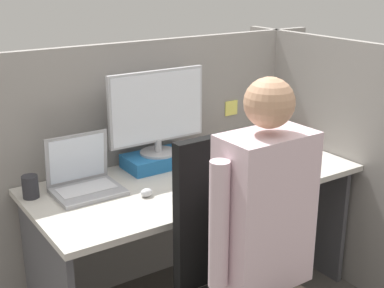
{
  "coord_description": "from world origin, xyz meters",
  "views": [
    {
      "loc": [
        -1.39,
        -1.69,
        1.73
      ],
      "look_at": [
        -0.14,
        0.18,
        0.98
      ],
      "focal_mm": 50.0,
      "sensor_mm": 36.0,
      "label": 1
    }
  ],
  "objects_px": {
    "office_chair": "(242,275)",
    "person": "(274,242)",
    "stapler": "(293,140)",
    "paper_box": "(158,160)",
    "laptop": "(85,181)",
    "monitor": "(157,111)",
    "carrot_toy": "(265,171)",
    "pen_cup": "(30,187)",
    "coffee_mug": "(216,148)"
  },
  "relations": [
    {
      "from": "paper_box",
      "to": "laptop",
      "type": "height_order",
      "value": "laptop"
    },
    {
      "from": "stapler",
      "to": "carrot_toy",
      "type": "bearing_deg",
      "value": -149.31
    },
    {
      "from": "carrot_toy",
      "to": "coffee_mug",
      "type": "xyz_separation_m",
      "value": [
        -0.03,
        0.37,
        0.02
      ]
    },
    {
      "from": "laptop",
      "to": "coffee_mug",
      "type": "bearing_deg",
      "value": 4.79
    },
    {
      "from": "laptop",
      "to": "carrot_toy",
      "type": "height_order",
      "value": "laptop"
    },
    {
      "from": "laptop",
      "to": "stapler",
      "type": "height_order",
      "value": "laptop"
    },
    {
      "from": "monitor",
      "to": "coffee_mug",
      "type": "xyz_separation_m",
      "value": [
        0.36,
        -0.03,
        -0.26
      ]
    },
    {
      "from": "stapler",
      "to": "person",
      "type": "distance_m",
      "value": 1.33
    },
    {
      "from": "person",
      "to": "office_chair",
      "type": "bearing_deg",
      "value": 89.19
    },
    {
      "from": "stapler",
      "to": "carrot_toy",
      "type": "distance_m",
      "value": 0.52
    },
    {
      "from": "laptop",
      "to": "carrot_toy",
      "type": "xyz_separation_m",
      "value": [
        0.85,
        -0.3,
        -0.03
      ]
    },
    {
      "from": "paper_box",
      "to": "office_chair",
      "type": "distance_m",
      "value": 0.9
    },
    {
      "from": "office_chair",
      "to": "monitor",
      "type": "bearing_deg",
      "value": 81.79
    },
    {
      "from": "stapler",
      "to": "office_chair",
      "type": "xyz_separation_m",
      "value": [
        -0.97,
        -0.74,
        -0.18
      ]
    },
    {
      "from": "laptop",
      "to": "person",
      "type": "relative_size",
      "value": 0.22
    },
    {
      "from": "person",
      "to": "pen_cup",
      "type": "height_order",
      "value": "person"
    },
    {
      "from": "paper_box",
      "to": "monitor",
      "type": "xyz_separation_m",
      "value": [
        0.0,
        0.0,
        0.27
      ]
    },
    {
      "from": "monitor",
      "to": "person",
      "type": "relative_size",
      "value": 0.39
    },
    {
      "from": "carrot_toy",
      "to": "stapler",
      "type": "bearing_deg",
      "value": 30.69
    },
    {
      "from": "coffee_mug",
      "to": "laptop",
      "type": "bearing_deg",
      "value": -175.21
    },
    {
      "from": "office_chair",
      "to": "coffee_mug",
      "type": "distance_m",
      "value": 0.99
    },
    {
      "from": "carrot_toy",
      "to": "coffee_mug",
      "type": "bearing_deg",
      "value": 95.35
    },
    {
      "from": "laptop",
      "to": "coffee_mug",
      "type": "relative_size",
      "value": 3.49
    },
    {
      "from": "laptop",
      "to": "stapler",
      "type": "bearing_deg",
      "value": -1.64
    },
    {
      "from": "pen_cup",
      "to": "carrot_toy",
      "type": "bearing_deg",
      "value": -19.04
    },
    {
      "from": "monitor",
      "to": "stapler",
      "type": "distance_m",
      "value": 0.9
    },
    {
      "from": "carrot_toy",
      "to": "pen_cup",
      "type": "bearing_deg",
      "value": 160.96
    },
    {
      "from": "monitor",
      "to": "stapler",
      "type": "xyz_separation_m",
      "value": [
        0.84,
        -0.13,
        -0.28
      ]
    },
    {
      "from": "carrot_toy",
      "to": "office_chair",
      "type": "distance_m",
      "value": 0.72
    },
    {
      "from": "stapler",
      "to": "coffee_mug",
      "type": "bearing_deg",
      "value": 167.77
    },
    {
      "from": "stapler",
      "to": "carrot_toy",
      "type": "relative_size",
      "value": 0.92
    },
    {
      "from": "office_chair",
      "to": "person",
      "type": "distance_m",
      "value": 0.28
    },
    {
      "from": "carrot_toy",
      "to": "pen_cup",
      "type": "xyz_separation_m",
      "value": [
        -1.08,
        0.37,
        0.03
      ]
    },
    {
      "from": "monitor",
      "to": "office_chair",
      "type": "relative_size",
      "value": 0.49
    },
    {
      "from": "paper_box",
      "to": "person",
      "type": "height_order",
      "value": "person"
    },
    {
      "from": "stapler",
      "to": "person",
      "type": "bearing_deg",
      "value": -136.92
    },
    {
      "from": "coffee_mug",
      "to": "person",
      "type": "bearing_deg",
      "value": -115.63
    },
    {
      "from": "carrot_toy",
      "to": "pen_cup",
      "type": "height_order",
      "value": "pen_cup"
    },
    {
      "from": "monitor",
      "to": "office_chair",
      "type": "distance_m",
      "value": 0.99
    },
    {
      "from": "stapler",
      "to": "person",
      "type": "height_order",
      "value": "person"
    },
    {
      "from": "coffee_mug",
      "to": "pen_cup",
      "type": "xyz_separation_m",
      "value": [
        -1.04,
        0.0,
        0.01
      ]
    },
    {
      "from": "stapler",
      "to": "person",
      "type": "relative_size",
      "value": 0.1
    },
    {
      "from": "laptop",
      "to": "person",
      "type": "bearing_deg",
      "value": -71.03
    },
    {
      "from": "office_chair",
      "to": "person",
      "type": "relative_size",
      "value": 0.81
    },
    {
      "from": "office_chair",
      "to": "paper_box",
      "type": "bearing_deg",
      "value": 81.76
    },
    {
      "from": "stapler",
      "to": "office_chair",
      "type": "distance_m",
      "value": 1.23
    },
    {
      "from": "carrot_toy",
      "to": "pen_cup",
      "type": "distance_m",
      "value": 1.14
    },
    {
      "from": "office_chair",
      "to": "person",
      "type": "bearing_deg",
      "value": -90.81
    },
    {
      "from": "office_chair",
      "to": "coffee_mug",
      "type": "height_order",
      "value": "office_chair"
    },
    {
      "from": "laptop",
      "to": "pen_cup",
      "type": "xyz_separation_m",
      "value": [
        -0.23,
        0.07,
        0.0
      ]
    }
  ]
}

